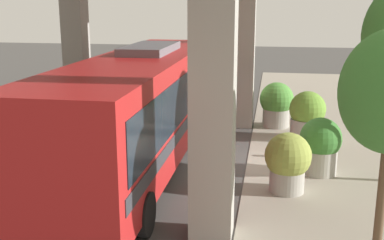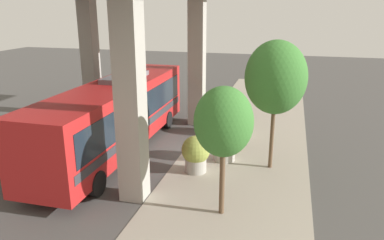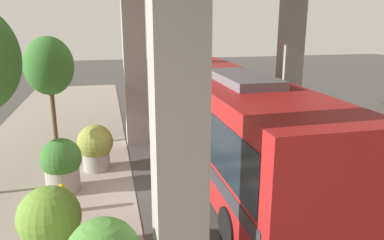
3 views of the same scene
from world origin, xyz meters
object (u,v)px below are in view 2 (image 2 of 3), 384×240
Objects in this scene: bus at (116,113)px; planter_back at (233,120)px; fire_hydrant at (227,141)px; street_tree_far at (276,78)px; planter_middle at (196,153)px; street_tree_near at (224,122)px; planter_extra at (219,110)px; planter_front at (224,143)px.

bus is 6.58m from planter_back.
planter_back reaches higher than fire_hydrant.
bus is 14.70× the size of fire_hydrant.
planter_back is 5.62m from street_tree_far.
planter_middle is 0.36× the size of street_tree_near.
planter_middle is at bearing -61.01° from street_tree_near.
fire_hydrant is 0.47× the size of planter_extra.
planter_middle is 6.94m from planter_extra.
planter_middle is 0.29× the size of street_tree_far.
street_tree_far is at bearing -107.84° from street_tree_near.
fire_hydrant is 4.14m from planter_extra.
bus is 2.23× the size of street_tree_far.
planter_back is at bearing -98.90° from planter_middle.
planter_front is (-5.36, -0.15, -1.09)m from bus.
bus is 7.02× the size of planter_back.
planter_front is at bearing 95.04° from fire_hydrant.
planter_back is at bearing -87.75° from planter_front.
fire_hydrant is at bearing -81.86° from street_tree_near.
bus is 7.70× the size of planter_middle.
bus is at bearing 36.52° from planter_back.
planter_front is 5.34m from street_tree_near.
planter_front is (-0.12, 1.41, 0.45)m from fire_hydrant.
planter_middle is at bearing 92.38° from planter_extra.
bus is 6.95m from planter_extra.
planter_middle is at bearing 58.27° from planter_front.
bus is at bearing 16.67° from fire_hydrant.
planter_middle is at bearing 162.09° from bus.
fire_hydrant is 6.81m from street_tree_near.
planter_extra is 0.32× the size of street_tree_far.
planter_middle is (0.85, 2.99, 0.43)m from fire_hydrant.
planter_extra is at bearing -78.69° from street_tree_near.
planter_back is 0.99× the size of planter_extra.
street_tree_near is (-0.87, 6.09, 2.92)m from fire_hydrant.
street_tree_near is 0.80× the size of street_tree_far.
planter_front is 1.04× the size of planter_middle.
planter_extra is 7.32m from street_tree_far.
planter_extra reaches higher than planter_back.
planter_middle reaches higher than fire_hydrant.
planter_extra is at bearing -126.66° from bus.
planter_extra is at bearing -87.62° from planter_middle.
fire_hydrant is 0.15× the size of street_tree_far.
street_tree_near is 4.67m from street_tree_far.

